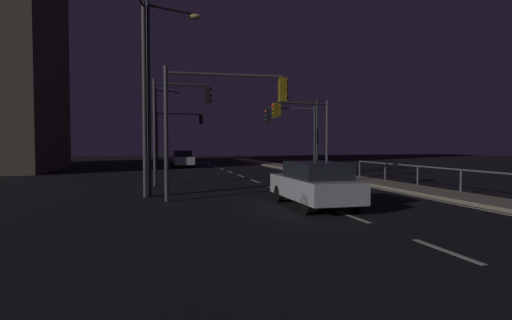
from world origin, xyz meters
TOP-DOWN VIEW (x-y plane):
  - ground_plane at (0.00, 17.50)m, footprint 112.00×112.00m
  - sidewalk_right at (6.10, 17.50)m, footprint 2.02×77.00m
  - lane_markings_center at (0.00, 21.00)m, footprint 0.14×50.00m
  - lane_edge_line at (4.84, 22.50)m, footprint 0.14×53.00m
  - car at (-0.38, 11.04)m, footprint 1.86×4.42m
  - car_oncoming at (-3.17, 36.55)m, footprint 1.93×4.45m
  - traffic_light_near_right at (3.88, 25.52)m, footprint 3.73×0.64m
  - traffic_light_far_center at (-3.47, 38.69)m, footprint 4.56×0.59m
  - traffic_light_overhead_east at (3.81, 23.24)m, footprint 4.16×0.74m
  - traffic_light_mid_left at (-3.14, 13.60)m, footprint 4.89×0.42m
  - traffic_light_near_left at (4.26, 25.16)m, footprint 3.27×0.34m
  - traffic_light_mid_right at (-4.46, 19.72)m, footprint 3.06×0.37m
  - street_lamp_far_end at (-5.59, 15.52)m, footprint 2.39×1.02m
  - street_lamp_mid_block at (-6.15, 14.90)m, footprint 0.63×1.69m
  - street_lamp_median at (-5.13, 39.25)m, footprint 2.43×0.73m

SIDE VIEW (x-z plane):
  - ground_plane at x=0.00m, z-range 0.00..0.00m
  - lane_edge_line at x=4.84m, z-range 0.00..0.01m
  - lane_markings_center at x=0.00m, z-range 0.00..0.01m
  - sidewalk_right at x=6.10m, z-range 0.00..0.14m
  - car at x=-0.38m, z-range 0.04..1.61m
  - car_oncoming at x=-3.17m, z-range 0.04..1.61m
  - traffic_light_near_right at x=3.88m, z-range 1.13..5.98m
  - traffic_light_mid_left at x=-3.14m, z-range 1.10..6.22m
  - traffic_light_overhead_east at x=3.81m, z-range 1.18..6.15m
  - traffic_light_near_left at x=4.26m, z-range 1.18..6.41m
  - traffic_light_far_center at x=-3.47m, z-range 1.14..6.54m
  - traffic_light_mid_right at x=-4.46m, z-range 1.08..6.65m
  - street_lamp_median at x=-5.13m, z-range 0.79..8.37m
  - street_lamp_mid_block at x=-6.15m, z-range 0.73..8.63m
  - street_lamp_far_end at x=-5.59m, z-range 0.80..8.83m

